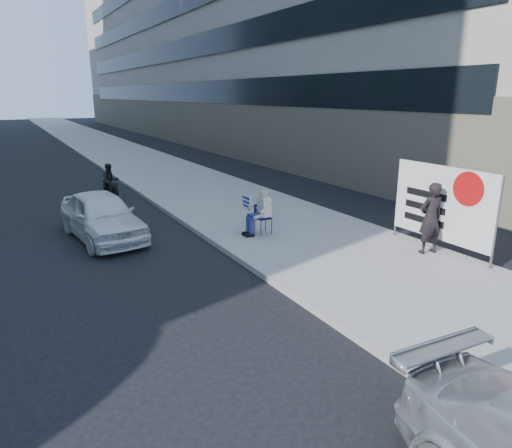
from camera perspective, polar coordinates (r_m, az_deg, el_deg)
ground at (r=8.61m, az=-2.02°, el=-12.33°), size 160.00×160.00×0.00m
near_sidewalk at (r=28.05m, az=-13.74°, el=7.31°), size 5.00×120.00×0.15m
near_building at (r=44.21m, az=-1.63°, el=23.65°), size 14.00×70.00×20.00m
seated_protester at (r=13.11m, az=0.43°, el=1.81°), size 0.83×1.12×1.31m
pedestrian_woman at (r=12.28m, az=20.98°, el=0.68°), size 0.73×0.55×1.83m
protest_banner at (r=12.49m, az=22.26°, el=2.39°), size 0.08×3.06×2.20m
white_sedan_near at (r=13.91m, az=-18.73°, el=0.99°), size 2.05×4.19×1.37m
motorcycle at (r=19.24m, az=-17.74°, el=4.90°), size 0.74×2.05×1.42m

